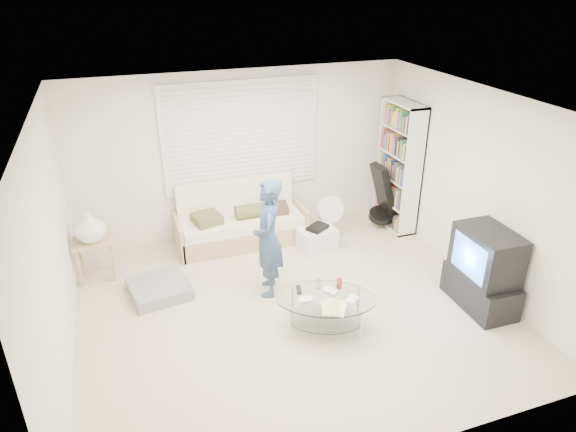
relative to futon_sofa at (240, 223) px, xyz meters
name	(u,v)px	position (x,y,z in m)	size (l,w,h in m)	color
ground	(292,308)	(0.15, -1.87, -0.31)	(5.00, 5.00, 0.00)	#B3A78B
room_shell	(279,170)	(0.15, -1.39, 1.32)	(5.02, 4.52, 2.51)	white
window_blinds	(241,136)	(0.15, 0.33, 1.24)	(2.32, 0.08, 1.62)	silver
futon_sofa	(240,223)	(0.00, 0.00, 0.00)	(1.91, 0.77, 0.93)	tan
grey_floor_pillow	(159,288)	(-1.34, -1.01, -0.23)	(0.70, 0.70, 0.16)	gray
side_table	(90,229)	(-2.07, -0.35, 0.43)	(0.50, 0.40, 0.99)	tan
bookshelf	(399,167)	(2.48, -0.27, 0.69)	(0.32, 0.84, 2.00)	white
guitar_case	(384,200)	(2.27, -0.26, 0.16)	(0.43, 0.39, 1.03)	black
floor_fan	(330,214)	(1.31, -0.33, 0.10)	(0.42, 0.28, 0.70)	white
storage_bin	(317,238)	(1.01, -0.58, -0.14)	(0.58, 0.44, 0.37)	white
tv_unit	(484,270)	(2.35, -2.55, 0.19)	(0.53, 0.94, 1.01)	black
coffee_table	(326,303)	(0.39, -2.35, 0.03)	(1.32, 1.11, 0.54)	silver
standing_person	(268,238)	(0.00, -1.41, 0.46)	(0.56, 0.37, 1.54)	navy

